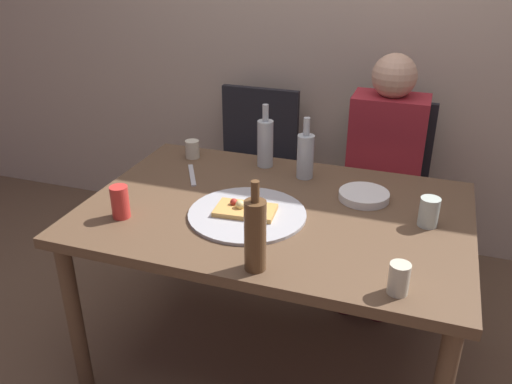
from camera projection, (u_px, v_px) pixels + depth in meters
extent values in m
plane|color=brown|center=(273.00, 354.00, 2.33)|extent=(8.00, 8.00, 0.00)
cube|color=#BCA893|center=(344.00, 10.00, 2.78)|extent=(6.00, 0.10, 2.60)
cube|color=brown|center=(275.00, 213.00, 2.02)|extent=(1.44, 0.96, 0.04)
cylinder|color=brown|center=(75.00, 320.00, 2.02)|extent=(0.06, 0.06, 0.68)
cylinder|color=brown|center=(176.00, 218.00, 2.73)|extent=(0.06, 0.06, 0.68)
cylinder|color=brown|center=(444.00, 265.00, 2.35)|extent=(0.06, 0.06, 0.68)
cylinder|color=#ADADB2|center=(247.00, 214.00, 1.96)|extent=(0.44, 0.44, 0.01)
cube|color=tan|center=(245.00, 210.00, 1.95)|extent=(0.23, 0.15, 0.02)
sphere|color=#EAD184|center=(240.00, 205.00, 1.95)|extent=(0.04, 0.04, 0.04)
sphere|color=#2D381E|center=(255.00, 210.00, 1.92)|extent=(0.02, 0.02, 0.02)
sphere|color=#B22D23|center=(234.00, 202.00, 1.97)|extent=(0.03, 0.03, 0.03)
cylinder|color=brown|center=(255.00, 236.00, 1.60)|extent=(0.07, 0.07, 0.23)
cylinder|color=brown|center=(255.00, 192.00, 1.54)|extent=(0.03, 0.03, 0.07)
cylinder|color=#B2BCC1|center=(265.00, 144.00, 2.34)|extent=(0.07, 0.07, 0.21)
cylinder|color=#B2BCC1|center=(265.00, 113.00, 2.28)|extent=(0.03, 0.03, 0.07)
cylinder|color=#B2BCC1|center=(305.00, 157.00, 2.23)|extent=(0.07, 0.07, 0.19)
cylinder|color=#B2BCC1|center=(307.00, 127.00, 2.17)|extent=(0.03, 0.03, 0.08)
cylinder|color=#B7C6BC|center=(429.00, 212.00, 1.87)|extent=(0.07, 0.07, 0.11)
cylinder|color=beige|center=(192.00, 149.00, 2.45)|extent=(0.06, 0.06, 0.08)
cylinder|color=beige|center=(399.00, 279.00, 1.52)|extent=(0.06, 0.06, 0.10)
cylinder|color=red|center=(120.00, 202.00, 1.93)|extent=(0.07, 0.07, 0.12)
cylinder|color=white|center=(364.00, 196.00, 2.07)|extent=(0.20, 0.20, 0.03)
cube|color=#B7B7BC|center=(192.00, 175.00, 2.28)|extent=(0.12, 0.20, 0.01)
cube|color=black|center=(248.00, 177.00, 2.93)|extent=(0.44, 0.44, 0.05)
cube|color=black|center=(260.00, 127.00, 3.00)|extent=(0.44, 0.04, 0.45)
cylinder|color=black|center=(270.00, 237.00, 2.82)|extent=(0.04, 0.04, 0.42)
cylinder|color=black|center=(205.00, 225.00, 2.93)|extent=(0.04, 0.04, 0.42)
cylinder|color=black|center=(290.00, 206.00, 3.14)|extent=(0.04, 0.04, 0.42)
cylinder|color=black|center=(230.00, 196.00, 3.25)|extent=(0.04, 0.04, 0.42)
cube|color=black|center=(380.00, 196.00, 2.72)|extent=(0.44, 0.44, 0.05)
cube|color=black|center=(390.00, 142.00, 2.79)|extent=(0.44, 0.04, 0.45)
cylinder|color=black|center=(410.00, 261.00, 2.61)|extent=(0.04, 0.04, 0.42)
cylinder|color=black|center=(333.00, 248.00, 2.72)|extent=(0.04, 0.04, 0.42)
cylinder|color=black|center=(415.00, 225.00, 2.93)|extent=(0.04, 0.04, 0.42)
cylinder|color=black|center=(347.00, 214.00, 3.04)|extent=(0.04, 0.04, 0.42)
cube|color=maroon|center=(386.00, 147.00, 2.63)|extent=(0.36, 0.22, 0.52)
sphere|color=tan|center=(394.00, 76.00, 2.47)|extent=(0.21, 0.21, 0.21)
cylinder|color=#3F0E12|center=(393.00, 214.00, 2.55)|extent=(0.12, 0.40, 0.12)
cylinder|color=#3F0E12|center=(359.00, 209.00, 2.59)|extent=(0.12, 0.40, 0.12)
cylinder|color=#3F0E12|center=(382.00, 276.00, 2.48)|extent=(0.11, 0.11, 0.45)
cylinder|color=#3F0E12|center=(348.00, 270.00, 2.52)|extent=(0.11, 0.11, 0.45)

